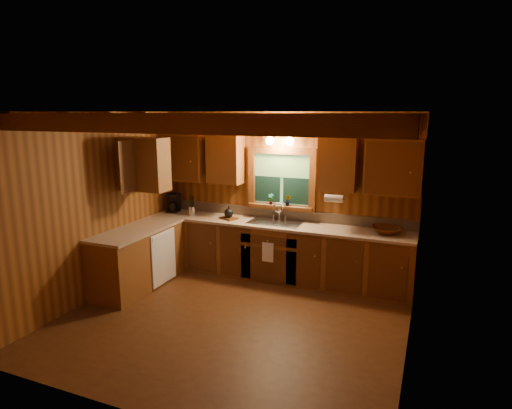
{
  "coord_description": "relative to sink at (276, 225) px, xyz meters",
  "views": [
    {
      "loc": [
        2.23,
        -4.6,
        2.6
      ],
      "look_at": [
        0.0,
        0.8,
        1.35
      ],
      "focal_mm": 30.52,
      "sensor_mm": 36.0,
      "label": 1
    }
  ],
  "objects": [
    {
      "name": "dishwasher_panel",
      "position": [
        -1.47,
        -0.92,
        -0.43
      ],
      "size": [
        0.02,
        0.6,
        0.8
      ],
      "primitive_type": "cube",
      "color": "white",
      "rests_on": "base_cabinets"
    },
    {
      "name": "base_cabinets",
      "position": [
        -0.49,
        -0.32,
        -0.43
      ],
      "size": [
        4.2,
        2.22,
        0.86
      ],
      "color": "brown",
      "rests_on": "ground"
    },
    {
      "name": "room",
      "position": [
        0.0,
        -1.6,
        0.44
      ],
      "size": [
        4.2,
        4.2,
        4.2
      ],
      "color": "#4C2912",
      "rests_on": "ground"
    },
    {
      "name": "countertop",
      "position": [
        -0.48,
        -0.31,
        0.02
      ],
      "size": [
        4.2,
        2.24,
        0.04
      ],
      "color": "tan",
      "rests_on": "base_cabinets"
    },
    {
      "name": "wall_sconce",
      "position": [
        0.0,
        0.14,
        1.31
      ],
      "size": [
        0.45,
        0.21,
        0.17
      ],
      "color": "black",
      "rests_on": "room"
    },
    {
      "name": "potted_plant_right",
      "position": [
        0.13,
        0.2,
        0.37
      ],
      "size": [
        0.12,
        0.1,
        0.18
      ],
      "primitive_type": "imported",
      "rotation": [
        0.0,
        0.0,
        -0.27
      ],
      "color": "#512A11",
      "rests_on": "window_sill"
    },
    {
      "name": "coffee_maker",
      "position": [
        -1.89,
        0.06,
        0.2
      ],
      "size": [
        0.18,
        0.23,
        0.32
      ],
      "rotation": [
        0.0,
        0.0,
        0.17
      ],
      "color": "black",
      "rests_on": "countertop"
    },
    {
      "name": "ceiling_beams",
      "position": [
        0.0,
        -1.6,
        1.63
      ],
      "size": [
        4.2,
        2.54,
        0.18
      ],
      "color": "brown",
      "rests_on": "room"
    },
    {
      "name": "wicker_basket",
      "position": [
        1.66,
        0.02,
        0.09
      ],
      "size": [
        0.48,
        0.48,
        0.1
      ],
      "primitive_type": "imported",
      "rotation": [
        0.0,
        0.0,
        0.2
      ],
      "color": "#48230C",
      "rests_on": "countertop"
    },
    {
      "name": "cutting_board",
      "position": [
        -0.79,
        -0.05,
        0.06
      ],
      "size": [
        0.33,
        0.28,
        0.02
      ],
      "primitive_type": "cube",
      "rotation": [
        0.0,
        0.0,
        -0.39
      ],
      "color": "#512A11",
      "rests_on": "countertop"
    },
    {
      "name": "paper_towel_roll",
      "position": [
        0.92,
        -0.07,
        0.51
      ],
      "size": [
        0.27,
        0.11,
        0.11
      ],
      "primitive_type": "cylinder",
      "rotation": [
        0.0,
        1.57,
        0.0
      ],
      "color": "white",
      "rests_on": "upper_cabinets"
    },
    {
      "name": "upper_cabinets",
      "position": [
        -0.56,
        -0.18,
        0.98
      ],
      "size": [
        4.19,
        1.77,
        0.78
      ],
      "color": "brown",
      "rests_on": "room"
    },
    {
      "name": "sink",
      "position": [
        0.0,
        0.0,
        0.0
      ],
      "size": [
        0.82,
        0.48,
        0.43
      ],
      "color": "silver",
      "rests_on": "countertop"
    },
    {
      "name": "backsplash",
      "position": [
        0.0,
        0.28,
        0.12
      ],
      "size": [
        4.2,
        0.02,
        0.16
      ],
      "primitive_type": "cube",
      "color": "tan",
      "rests_on": "room"
    },
    {
      "name": "window_sill",
      "position": [
        0.0,
        0.22,
        0.26
      ],
      "size": [
        1.06,
        0.14,
        0.04
      ],
      "primitive_type": "cube",
      "color": "brown",
      "rests_on": "room"
    },
    {
      "name": "teakettle",
      "position": [
        -0.79,
        -0.05,
        0.14
      ],
      "size": [
        0.15,
        0.15,
        0.19
      ],
      "rotation": [
        0.0,
        0.0,
        0.39
      ],
      "color": "black",
      "rests_on": "cutting_board"
    },
    {
      "name": "window",
      "position": [
        0.0,
        0.26,
        0.67
      ],
      "size": [
        1.12,
        0.08,
        1.0
      ],
      "color": "brown",
      "rests_on": "room"
    },
    {
      "name": "potted_plant_left",
      "position": [
        -0.16,
        0.2,
        0.37
      ],
      "size": [
        0.1,
        0.07,
        0.18
      ],
      "primitive_type": "imported",
      "rotation": [
        0.0,
        0.0,
        0.03
      ],
      "color": "#512A11",
      "rests_on": "window_sill"
    },
    {
      "name": "dish_towel",
      "position": [
        0.0,
        -0.34,
        -0.34
      ],
      "size": [
        0.18,
        0.01,
        0.3
      ],
      "primitive_type": "cube",
      "color": "white",
      "rests_on": "base_cabinets"
    },
    {
      "name": "utensil_crock",
      "position": [
        -1.48,
        -0.04,
        0.13
      ],
      "size": [
        0.12,
        0.12,
        0.33
      ],
      "rotation": [
        0.0,
        0.0,
        0.28
      ],
      "color": "silver",
      "rests_on": "countertop"
    }
  ]
}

